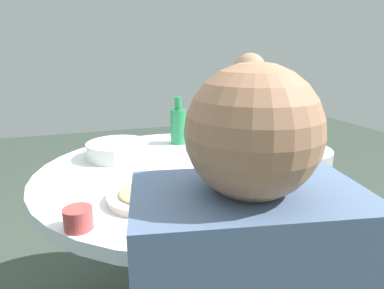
% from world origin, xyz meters
% --- Properties ---
extents(round_dining_table, '(1.16, 1.16, 0.76)m').
position_xyz_m(round_dining_table, '(0.00, 0.00, 0.65)').
color(round_dining_table, '#99999E').
rests_on(round_dining_table, ground).
extents(rice_bowl, '(0.31, 0.31, 0.10)m').
position_xyz_m(rice_bowl, '(-0.15, -0.38, 0.81)').
color(rice_bowl, '#B2B5BA').
rests_on(rice_bowl, round_dining_table).
extents(soup_bowl, '(0.27, 0.28, 0.07)m').
position_xyz_m(soup_bowl, '(0.23, 0.24, 0.79)').
color(soup_bowl, white).
rests_on(soup_bowl, round_dining_table).
extents(dish_noodles, '(0.24, 0.24, 0.04)m').
position_xyz_m(dish_noodles, '(-0.24, 0.20, 0.78)').
color(dish_noodles, silver).
rests_on(dish_noodles, round_dining_table).
extents(dish_stirfry, '(0.23, 0.23, 0.05)m').
position_xyz_m(dish_stirfry, '(0.23, -0.31, 0.78)').
color(dish_stirfry, silver).
rests_on(dish_stirfry, round_dining_table).
extents(dish_shrimp, '(0.19, 0.19, 0.04)m').
position_xyz_m(dish_shrimp, '(-0.34, -0.10, 0.78)').
color(dish_shrimp, silver).
rests_on(dish_shrimp, round_dining_table).
extents(green_bottle, '(0.08, 0.08, 0.23)m').
position_xyz_m(green_bottle, '(0.37, -0.08, 0.85)').
color(green_bottle, '#278A50').
rests_on(green_bottle, round_dining_table).
extents(tea_cup_near, '(0.08, 0.08, 0.06)m').
position_xyz_m(tea_cup_near, '(-0.35, 0.40, 0.79)').
color(tea_cup_near, '#BE4544').
rests_on(tea_cup_near, round_dining_table).
extents(tea_cup_far, '(0.07, 0.07, 0.07)m').
position_xyz_m(tea_cup_far, '(0.51, -0.17, 0.80)').
color(tea_cup_far, silver).
rests_on(tea_cup_far, round_dining_table).
extents(tea_cup_side, '(0.08, 0.08, 0.07)m').
position_xyz_m(tea_cup_side, '(-0.42, -0.30, 0.80)').
color(tea_cup_side, white).
rests_on(tea_cup_side, round_dining_table).
extents(stool_for_diner_left, '(0.30, 0.30, 0.44)m').
position_xyz_m(stool_for_diner_left, '(0.63, -0.60, 0.22)').
color(stool_for_diner_left, brown).
rests_on(stool_for_diner_left, ground).
extents(diner_left, '(0.47, 0.47, 0.76)m').
position_xyz_m(diner_left, '(0.63, -0.60, 0.76)').
color(diner_left, '#2D333D').
rests_on(diner_left, stool_for_diner_left).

